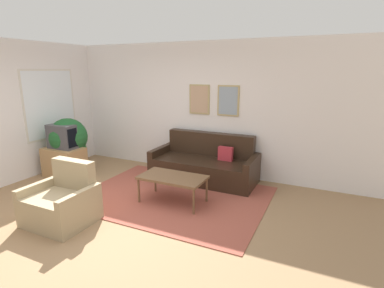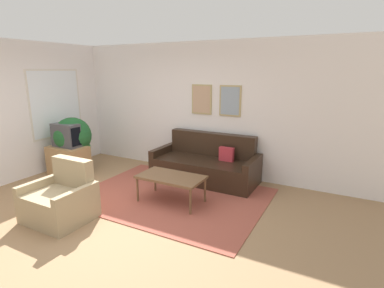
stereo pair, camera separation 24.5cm
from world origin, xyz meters
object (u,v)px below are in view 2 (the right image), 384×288
couch (206,165)px  tv (66,135)px  armchair (61,200)px  potted_plant_tall (73,137)px  coffee_table (171,178)px

couch → tv: size_ratio=3.47×
couch → armchair: bearing=-115.8°
potted_plant_tall → armchair: bearing=-45.9°
tv → armchair: tv is taller
tv → armchair: 2.11m
armchair → potted_plant_tall: bearing=146.5°
couch → coffee_table: couch is taller
couch → tv: tv is taller
armchair → potted_plant_tall: (-1.54, 1.60, 0.47)m
couch → tv: bearing=-158.4°
armchair → tv: bearing=149.3°
tv → potted_plant_tall: 0.23m
coffee_table → potted_plant_tall: potted_plant_tall is taller
armchair → potted_plant_tall: potted_plant_tall is taller
tv → potted_plant_tall: potted_plant_tall is taller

